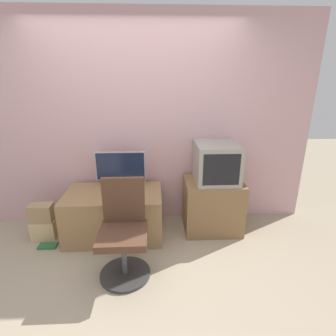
{
  "coord_description": "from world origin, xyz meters",
  "views": [
    {
      "loc": [
        0.23,
        -1.95,
        1.85
      ],
      "look_at": [
        0.37,
        1.04,
        0.81
      ],
      "focal_mm": 28.0,
      "sensor_mm": 36.0,
      "label": 1
    }
  ],
  "objects_px": {
    "main_monitor": "(121,168)",
    "mouse": "(139,194)",
    "office_chair": "(124,234)",
    "book": "(48,246)",
    "keyboard": "(121,197)",
    "crt_tv": "(216,162)",
    "cardboard_box_lower": "(45,229)"
  },
  "relations": [
    {
      "from": "keyboard",
      "to": "cardboard_box_lower",
      "type": "xyz_separation_m",
      "value": [
        -0.95,
        0.09,
        -0.45
      ]
    },
    {
      "from": "cardboard_box_lower",
      "to": "book",
      "type": "relative_size",
      "value": 1.38
    },
    {
      "from": "crt_tv",
      "to": "office_chair",
      "type": "relative_size",
      "value": 0.59
    },
    {
      "from": "cardboard_box_lower",
      "to": "mouse",
      "type": "bearing_deg",
      "value": -2.95
    },
    {
      "from": "cardboard_box_lower",
      "to": "book",
      "type": "distance_m",
      "value": 0.23
    },
    {
      "from": "mouse",
      "to": "book",
      "type": "relative_size",
      "value": 0.25
    },
    {
      "from": "cardboard_box_lower",
      "to": "book",
      "type": "bearing_deg",
      "value": -63.52
    },
    {
      "from": "main_monitor",
      "to": "office_chair",
      "type": "distance_m",
      "value": 0.94
    },
    {
      "from": "office_chair",
      "to": "cardboard_box_lower",
      "type": "distance_m",
      "value": 1.25
    },
    {
      "from": "keyboard",
      "to": "book",
      "type": "bearing_deg",
      "value": -173.43
    },
    {
      "from": "main_monitor",
      "to": "mouse",
      "type": "height_order",
      "value": "main_monitor"
    },
    {
      "from": "main_monitor",
      "to": "keyboard",
      "type": "height_order",
      "value": "main_monitor"
    },
    {
      "from": "keyboard",
      "to": "cardboard_box_lower",
      "type": "relative_size",
      "value": 1.04
    },
    {
      "from": "crt_tv",
      "to": "office_chair",
      "type": "xyz_separation_m",
      "value": [
        -1.04,
        -0.78,
        -0.46
      ]
    },
    {
      "from": "office_chair",
      "to": "cardboard_box_lower",
      "type": "relative_size",
      "value": 3.38
    },
    {
      "from": "main_monitor",
      "to": "mouse",
      "type": "distance_m",
      "value": 0.43
    },
    {
      "from": "mouse",
      "to": "cardboard_box_lower",
      "type": "relative_size",
      "value": 0.18
    },
    {
      "from": "keyboard",
      "to": "office_chair",
      "type": "bearing_deg",
      "value": -81.28
    },
    {
      "from": "keyboard",
      "to": "mouse",
      "type": "height_order",
      "value": "mouse"
    },
    {
      "from": "office_chair",
      "to": "main_monitor",
      "type": "bearing_deg",
      "value": 97.49
    },
    {
      "from": "mouse",
      "to": "office_chair",
      "type": "height_order",
      "value": "office_chair"
    },
    {
      "from": "office_chair",
      "to": "book",
      "type": "height_order",
      "value": "office_chair"
    },
    {
      "from": "main_monitor",
      "to": "book",
      "type": "height_order",
      "value": "main_monitor"
    },
    {
      "from": "keyboard",
      "to": "crt_tv",
      "type": "height_order",
      "value": "crt_tv"
    },
    {
      "from": "book",
      "to": "main_monitor",
      "type": "bearing_deg",
      "value": 26.61
    },
    {
      "from": "book",
      "to": "office_chair",
      "type": "bearing_deg",
      "value": -25.07
    },
    {
      "from": "keyboard",
      "to": "office_chair",
      "type": "distance_m",
      "value": 0.57
    },
    {
      "from": "keyboard",
      "to": "crt_tv",
      "type": "distance_m",
      "value": 1.19
    },
    {
      "from": "office_chair",
      "to": "keyboard",
      "type": "bearing_deg",
      "value": 98.72
    },
    {
      "from": "keyboard",
      "to": "mouse",
      "type": "relative_size",
      "value": 5.72
    },
    {
      "from": "keyboard",
      "to": "cardboard_box_lower",
      "type": "bearing_deg",
      "value": 174.74
    },
    {
      "from": "office_chair",
      "to": "book",
      "type": "xyz_separation_m",
      "value": [
        -0.94,
        0.44,
        -0.41
      ]
    }
  ]
}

